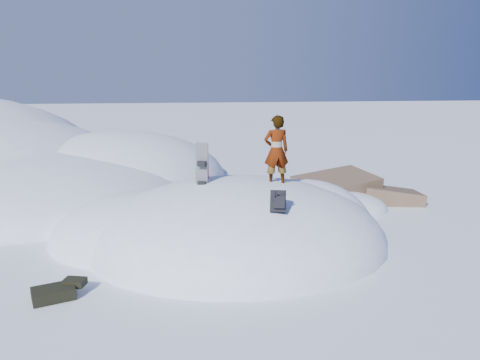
{
  "coord_description": "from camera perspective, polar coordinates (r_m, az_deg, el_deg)",
  "views": [
    {
      "loc": [
        -1.44,
        -10.34,
        3.82
      ],
      "look_at": [
        0.1,
        0.3,
        1.43
      ],
      "focal_mm": 35.0,
      "sensor_mm": 36.0,
      "label": 1
    }
  ],
  "objects": [
    {
      "name": "rock_outcrop",
      "position": [
        14.81,
        12.48,
        -2.68
      ],
      "size": [
        4.68,
        4.41,
        1.68
      ],
      "color": "brown",
      "rests_on": "ground"
    },
    {
      "name": "ground",
      "position": [
        11.12,
        -0.28,
        -7.59
      ],
      "size": [
        120.0,
        120.0,
        0.0
      ],
      "primitive_type": "plane",
      "color": "white",
      "rests_on": "ground"
    },
    {
      "name": "snowboard_red",
      "position": [
        11.13,
        -4.48,
        0.93
      ],
      "size": [
        0.27,
        0.2,
        1.38
      ],
      "rotation": [
        0.0,
        0.0,
        -0.28
      ],
      "color": "#B91209",
      "rests_on": "snow_mound"
    },
    {
      "name": "gear_pile",
      "position": [
        9.05,
        -21.42,
        -12.53
      ],
      "size": [
        0.96,
        0.74,
        0.25
      ],
      "rotation": [
        0.0,
        0.0,
        0.35
      ],
      "color": "black",
      "rests_on": "ground"
    },
    {
      "name": "person",
      "position": [
        10.67,
        4.45,
        3.6
      ],
      "size": [
        0.61,
        0.43,
        1.61
      ],
      "primitive_type": "imported",
      "rotation": [
        0.0,
        0.0,
        3.22
      ],
      "color": "slate",
      "rests_on": "snow_mound"
    },
    {
      "name": "backpack",
      "position": [
        9.24,
        4.69,
        -2.65
      ],
      "size": [
        0.39,
        0.46,
        0.51
      ],
      "rotation": [
        0.0,
        0.0,
        -0.25
      ],
      "color": "black",
      "rests_on": "snow_mound"
    },
    {
      "name": "snowboard_dark",
      "position": [
        10.55,
        -4.68,
        0.49
      ],
      "size": [
        0.32,
        0.28,
        1.53
      ],
      "rotation": [
        0.0,
        0.0,
        -0.48
      ],
      "color": "black",
      "rests_on": "snow_mound"
    },
    {
      "name": "snow_mound",
      "position": [
        11.32,
        -1.32,
        -7.21
      ],
      "size": [
        8.0,
        6.0,
        3.0
      ],
      "color": "white",
      "rests_on": "ground"
    }
  ]
}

